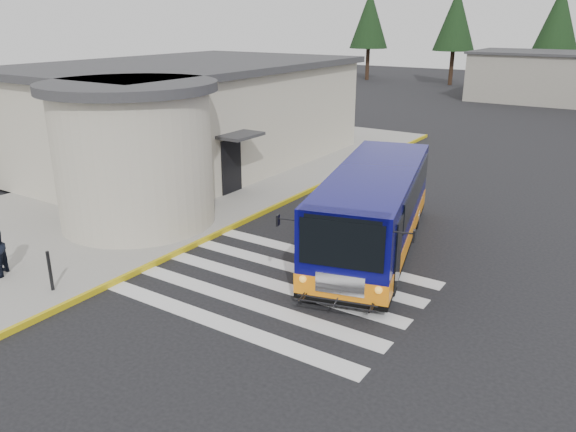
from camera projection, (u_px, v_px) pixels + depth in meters
The scene contains 8 objects.
ground at pixel (302, 278), 15.75m from camera, with size 140.00×140.00×0.00m, color black.
sidewalk at pixel (170, 190), 23.52m from camera, with size 10.00×34.00×0.15m, color gray.
curb_strip at pixel (266, 211), 20.97m from camera, with size 0.12×34.00×0.16m, color gold.
station_building at pixel (182, 117), 25.94m from camera, with size 12.70×18.70×4.80m.
crosswalk at pixel (271, 284), 15.37m from camera, with size 8.00×5.35×0.01m.
transit_bus at pixel (373, 213), 17.18m from camera, with size 4.88×9.42×2.58m.
pedestrian_a at pixel (111, 211), 18.19m from camera, with size 0.60×0.39×1.63m, color black.
bollard at pixel (50, 271), 14.53m from camera, with size 0.09×0.09×1.09m, color black.
Camera 1 is at (7.49, -12.16, 6.87)m, focal length 35.00 mm.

